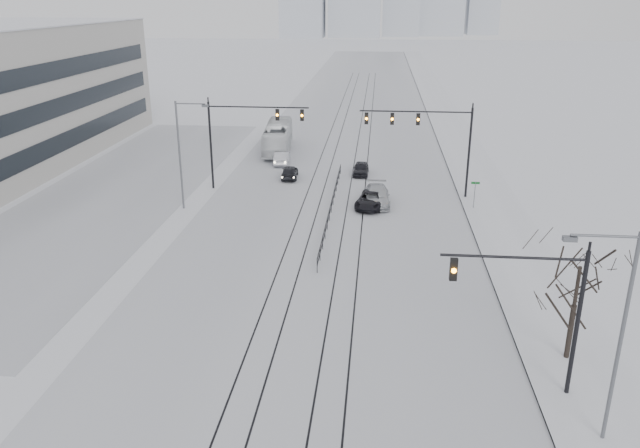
{
  "coord_description": "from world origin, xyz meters",
  "views": [
    {
      "loc": [
        3.62,
        -18.53,
        16.82
      ],
      "look_at": [
        0.14,
        18.51,
        3.2
      ],
      "focal_mm": 35.0,
      "sensor_mm": 36.0,
      "label": 1
    }
  ],
  "objects_px": {
    "bare_tree": "(579,277)",
    "sedan_sb_outer": "(282,158)",
    "sedan_nb_right": "(377,196)",
    "traffic_mast_near": "(541,303)",
    "sedan_nb_far": "(361,169)",
    "sedan_nb_front": "(371,200)",
    "box_truck": "(278,137)",
    "sedan_sb_inner": "(290,172)"
  },
  "relations": [
    {
      "from": "sedan_nb_far",
      "to": "sedan_nb_right",
      "type": "bearing_deg",
      "value": -78.63
    },
    {
      "from": "sedan_nb_right",
      "to": "sedan_nb_far",
      "type": "xyz_separation_m",
      "value": [
        -1.68,
        9.3,
        -0.12
      ]
    },
    {
      "from": "sedan_sb_outer",
      "to": "sedan_nb_far",
      "type": "relative_size",
      "value": 1.13
    },
    {
      "from": "traffic_mast_near",
      "to": "bare_tree",
      "type": "xyz_separation_m",
      "value": [
        2.41,
        3.0,
        -0.07
      ]
    },
    {
      "from": "sedan_nb_far",
      "to": "sedan_nb_front",
      "type": "bearing_deg",
      "value": -82.25
    },
    {
      "from": "traffic_mast_near",
      "to": "sedan_nb_far",
      "type": "distance_m",
      "value": 37.12
    },
    {
      "from": "traffic_mast_near",
      "to": "sedan_sb_inner",
      "type": "xyz_separation_m",
      "value": [
        -15.64,
        33.89,
        -3.92
      ]
    },
    {
      "from": "bare_tree",
      "to": "sedan_nb_front",
      "type": "relative_size",
      "value": 1.3
    },
    {
      "from": "sedan_nb_far",
      "to": "bare_tree",
      "type": "bearing_deg",
      "value": -70.11
    },
    {
      "from": "traffic_mast_near",
      "to": "bare_tree",
      "type": "relative_size",
      "value": 1.15
    },
    {
      "from": "sedan_nb_front",
      "to": "box_truck",
      "type": "relative_size",
      "value": 0.41
    },
    {
      "from": "sedan_sb_inner",
      "to": "box_truck",
      "type": "bearing_deg",
      "value": -78.74
    },
    {
      "from": "bare_tree",
      "to": "sedan_sb_outer",
      "type": "bearing_deg",
      "value": 118.39
    },
    {
      "from": "bare_tree",
      "to": "sedan_nb_front",
      "type": "distance_m",
      "value": 25.12
    },
    {
      "from": "traffic_mast_near",
      "to": "sedan_sb_outer",
      "type": "xyz_separation_m",
      "value": [
        -17.27,
        39.41,
        -3.88
      ]
    },
    {
      "from": "sedan_nb_right",
      "to": "sedan_nb_far",
      "type": "relative_size",
      "value": 1.4
    },
    {
      "from": "sedan_nb_right",
      "to": "bare_tree",
      "type": "bearing_deg",
      "value": -70.63
    },
    {
      "from": "sedan_sb_inner",
      "to": "box_truck",
      "type": "distance_m",
      "value": 11.69
    },
    {
      "from": "sedan_nb_right",
      "to": "sedan_nb_far",
      "type": "distance_m",
      "value": 9.45
    },
    {
      "from": "sedan_sb_inner",
      "to": "sedan_nb_front",
      "type": "height_order",
      "value": "sedan_nb_front"
    },
    {
      "from": "traffic_mast_near",
      "to": "bare_tree",
      "type": "height_order",
      "value": "traffic_mast_near"
    },
    {
      "from": "traffic_mast_near",
      "to": "sedan_nb_far",
      "type": "bearing_deg",
      "value": 103.7
    },
    {
      "from": "sedan_nb_front",
      "to": "box_truck",
      "type": "height_order",
      "value": "box_truck"
    },
    {
      "from": "bare_tree",
      "to": "sedan_nb_right",
      "type": "relative_size",
      "value": 1.18
    },
    {
      "from": "sedan_nb_front",
      "to": "sedan_nb_right",
      "type": "distance_m",
      "value": 0.98
    },
    {
      "from": "sedan_nb_front",
      "to": "sedan_nb_right",
      "type": "height_order",
      "value": "sedan_nb_right"
    },
    {
      "from": "sedan_nb_front",
      "to": "box_truck",
      "type": "distance_m",
      "value": 22.34
    },
    {
      "from": "sedan_nb_far",
      "to": "box_truck",
      "type": "distance_m",
      "value": 13.57
    },
    {
      "from": "traffic_mast_near",
      "to": "sedan_sb_inner",
      "type": "relative_size",
      "value": 1.85
    },
    {
      "from": "sedan_sb_outer",
      "to": "sedan_nb_front",
      "type": "height_order",
      "value": "sedan_sb_outer"
    },
    {
      "from": "bare_tree",
      "to": "sedan_nb_right",
      "type": "height_order",
      "value": "bare_tree"
    },
    {
      "from": "sedan_nb_right",
      "to": "box_truck",
      "type": "distance_m",
      "value": 21.88
    },
    {
      "from": "bare_tree",
      "to": "sedan_nb_far",
      "type": "relative_size",
      "value": 1.65
    },
    {
      "from": "sedan_nb_front",
      "to": "sedan_nb_right",
      "type": "bearing_deg",
      "value": 68.51
    },
    {
      "from": "sedan_sb_inner",
      "to": "sedan_sb_outer",
      "type": "distance_m",
      "value": 5.76
    },
    {
      "from": "traffic_mast_near",
      "to": "sedan_nb_front",
      "type": "xyz_separation_m",
      "value": [
        -7.57,
        25.74,
        -3.91
      ]
    },
    {
      "from": "sedan_sb_inner",
      "to": "traffic_mast_near",
      "type": "bearing_deg",
      "value": 111.42
    },
    {
      "from": "traffic_mast_near",
      "to": "box_truck",
      "type": "relative_size",
      "value": 0.61
    },
    {
      "from": "sedan_sb_outer",
      "to": "sedan_nb_far",
      "type": "height_order",
      "value": "sedan_sb_outer"
    },
    {
      "from": "sedan_sb_inner",
      "to": "sedan_nb_right",
      "type": "relative_size",
      "value": 0.73
    },
    {
      "from": "sedan_nb_front",
      "to": "sedan_nb_far",
      "type": "bearing_deg",
      "value": 106.35
    },
    {
      "from": "traffic_mast_near",
      "to": "sedan_nb_far",
      "type": "xyz_separation_m",
      "value": [
        -8.75,
        35.86,
        -3.93
      ]
    }
  ]
}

